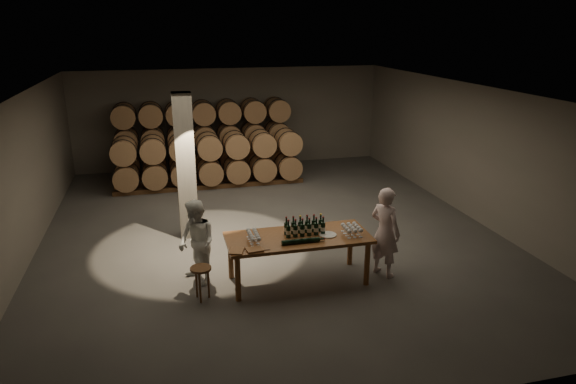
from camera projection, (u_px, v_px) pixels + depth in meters
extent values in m
plane|color=#4F4D4A|center=(270.00, 231.00, 11.84)|extent=(12.00, 12.00, 0.00)
plane|color=#605E59|center=(268.00, 91.00, 10.84)|extent=(12.00, 12.00, 0.00)
plane|color=slate|center=(231.00, 118.00, 16.86)|extent=(10.00, 0.00, 10.00)
plane|color=slate|center=(379.00, 297.00, 5.81)|extent=(10.00, 0.00, 10.00)
plane|color=slate|center=(23.00, 180.00, 10.18)|extent=(0.00, 12.00, 12.00)
plane|color=slate|center=(469.00, 151.00, 12.50)|extent=(0.00, 12.00, 12.00)
cube|color=slate|center=(186.00, 167.00, 11.10)|extent=(0.40, 0.40, 3.20)
cylinder|color=brown|center=(238.00, 279.00, 8.73)|extent=(0.10, 0.10, 0.84)
cylinder|color=brown|center=(367.00, 263.00, 9.28)|extent=(0.10, 0.10, 0.84)
cylinder|color=brown|center=(231.00, 257.00, 9.53)|extent=(0.10, 0.10, 0.84)
cylinder|color=brown|center=(350.00, 245.00, 10.07)|extent=(0.10, 0.10, 0.84)
cube|color=brown|center=(298.00, 238.00, 9.26)|extent=(2.60, 1.10, 0.06)
cube|color=#54381D|center=(207.00, 174.00, 16.11)|extent=(5.48, 0.10, 0.12)
cube|color=#54381D|center=(205.00, 169.00, 16.66)|extent=(5.48, 0.10, 0.12)
cylinder|color=#9A6C45|center=(129.00, 163.00, 15.72)|extent=(0.70, 0.95, 0.70)
cylinder|color=black|center=(128.00, 166.00, 15.48)|extent=(0.73, 0.04, 0.73)
cylinder|color=black|center=(129.00, 161.00, 15.96)|extent=(0.73, 0.04, 0.73)
cylinder|color=#9A6C45|center=(155.00, 162.00, 15.90)|extent=(0.70, 0.95, 0.70)
cylinder|color=black|center=(155.00, 164.00, 15.66)|extent=(0.73, 0.04, 0.73)
cylinder|color=black|center=(155.00, 160.00, 16.14)|extent=(0.73, 0.04, 0.73)
cylinder|color=#9A6C45|center=(180.00, 160.00, 16.08)|extent=(0.70, 0.95, 0.70)
cylinder|color=black|center=(181.00, 162.00, 15.84)|extent=(0.73, 0.04, 0.73)
cylinder|color=black|center=(180.00, 158.00, 16.32)|extent=(0.73, 0.04, 0.73)
cylinder|color=#9A6C45|center=(205.00, 159.00, 16.26)|extent=(0.70, 0.95, 0.70)
cylinder|color=black|center=(206.00, 161.00, 16.02)|extent=(0.73, 0.04, 0.73)
cylinder|color=black|center=(205.00, 157.00, 16.50)|extent=(0.73, 0.04, 0.73)
cylinder|color=#9A6C45|center=(230.00, 157.00, 16.44)|extent=(0.70, 0.95, 0.70)
cylinder|color=black|center=(231.00, 159.00, 16.20)|extent=(0.73, 0.04, 0.73)
cylinder|color=black|center=(229.00, 155.00, 16.68)|extent=(0.73, 0.04, 0.73)
cylinder|color=#9A6C45|center=(254.00, 156.00, 16.62)|extent=(0.70, 0.95, 0.70)
cylinder|color=black|center=(255.00, 158.00, 16.38)|extent=(0.73, 0.04, 0.73)
cylinder|color=black|center=(252.00, 154.00, 16.86)|extent=(0.73, 0.04, 0.73)
cylinder|color=#9A6C45|center=(277.00, 154.00, 16.80)|extent=(0.70, 0.95, 0.70)
cylinder|color=black|center=(279.00, 156.00, 16.56)|extent=(0.73, 0.04, 0.73)
cylinder|color=black|center=(275.00, 153.00, 17.04)|extent=(0.73, 0.04, 0.73)
cylinder|color=#9A6C45|center=(126.00, 140.00, 15.49)|extent=(0.70, 0.95, 0.70)
cylinder|color=black|center=(126.00, 142.00, 15.25)|extent=(0.73, 0.04, 0.73)
cylinder|color=black|center=(127.00, 138.00, 15.72)|extent=(0.73, 0.04, 0.73)
cylinder|color=#9A6C45|center=(153.00, 138.00, 15.67)|extent=(0.70, 0.95, 0.70)
cylinder|color=black|center=(153.00, 140.00, 15.43)|extent=(0.73, 0.04, 0.73)
cylinder|color=black|center=(153.00, 137.00, 15.91)|extent=(0.73, 0.04, 0.73)
cylinder|color=#9A6C45|center=(179.00, 137.00, 15.85)|extent=(0.70, 0.95, 0.70)
cylinder|color=black|center=(179.00, 139.00, 15.61)|extent=(0.73, 0.04, 0.73)
cylinder|color=black|center=(178.00, 135.00, 16.09)|extent=(0.73, 0.04, 0.73)
cylinder|color=#9A6C45|center=(204.00, 136.00, 16.03)|extent=(0.70, 0.95, 0.70)
cylinder|color=black|center=(205.00, 138.00, 15.79)|extent=(0.73, 0.04, 0.73)
cylinder|color=black|center=(203.00, 134.00, 16.27)|extent=(0.73, 0.04, 0.73)
cylinder|color=#9A6C45|center=(229.00, 135.00, 16.21)|extent=(0.70, 0.95, 0.70)
cylinder|color=black|center=(230.00, 136.00, 15.97)|extent=(0.73, 0.04, 0.73)
cylinder|color=black|center=(228.00, 133.00, 16.45)|extent=(0.73, 0.04, 0.73)
cylinder|color=#9A6C45|center=(253.00, 133.00, 16.39)|extent=(0.70, 0.95, 0.70)
cylinder|color=black|center=(255.00, 135.00, 16.15)|extent=(0.73, 0.04, 0.73)
cylinder|color=black|center=(252.00, 132.00, 16.63)|extent=(0.73, 0.04, 0.73)
cylinder|color=#9A6C45|center=(277.00, 132.00, 16.57)|extent=(0.70, 0.95, 0.70)
cylinder|color=black|center=(279.00, 134.00, 16.33)|extent=(0.73, 0.04, 0.73)
cylinder|color=black|center=(275.00, 131.00, 16.81)|extent=(0.73, 0.04, 0.73)
cylinder|color=#9A6C45|center=(124.00, 115.00, 15.25)|extent=(0.70, 0.95, 0.70)
cylinder|color=black|center=(123.00, 117.00, 15.01)|extent=(0.73, 0.04, 0.73)
cylinder|color=black|center=(124.00, 114.00, 15.49)|extent=(0.73, 0.04, 0.73)
cylinder|color=#9A6C45|center=(151.00, 114.00, 15.43)|extent=(0.70, 0.95, 0.70)
cylinder|color=black|center=(151.00, 116.00, 15.20)|extent=(0.73, 0.04, 0.73)
cylinder|color=black|center=(151.00, 113.00, 15.67)|extent=(0.73, 0.04, 0.73)
cylinder|color=#9A6C45|center=(177.00, 113.00, 15.62)|extent=(0.70, 0.95, 0.70)
cylinder|color=black|center=(178.00, 115.00, 15.38)|extent=(0.73, 0.04, 0.73)
cylinder|color=black|center=(177.00, 112.00, 15.85)|extent=(0.73, 0.04, 0.73)
cylinder|color=#9A6C45|center=(203.00, 112.00, 15.80)|extent=(0.70, 0.95, 0.70)
cylinder|color=black|center=(204.00, 114.00, 15.56)|extent=(0.73, 0.04, 0.73)
cylinder|color=black|center=(202.00, 111.00, 16.04)|extent=(0.73, 0.04, 0.73)
cylinder|color=#9A6C45|center=(228.00, 111.00, 15.98)|extent=(0.70, 0.95, 0.70)
cylinder|color=black|center=(229.00, 113.00, 15.74)|extent=(0.73, 0.04, 0.73)
cylinder|color=black|center=(227.00, 110.00, 16.22)|extent=(0.73, 0.04, 0.73)
cylinder|color=#9A6C45|center=(253.00, 110.00, 16.16)|extent=(0.70, 0.95, 0.70)
cylinder|color=black|center=(254.00, 112.00, 15.92)|extent=(0.73, 0.04, 0.73)
cylinder|color=black|center=(251.00, 109.00, 16.40)|extent=(0.73, 0.04, 0.73)
cylinder|color=#9A6C45|center=(277.00, 109.00, 16.34)|extent=(0.70, 0.95, 0.70)
cylinder|color=black|center=(279.00, 111.00, 16.10)|extent=(0.73, 0.04, 0.73)
cylinder|color=black|center=(275.00, 108.00, 16.58)|extent=(0.73, 0.04, 0.73)
cube|color=#54381D|center=(212.00, 187.00, 14.82)|extent=(5.48, 0.10, 0.12)
cube|color=#54381D|center=(210.00, 181.00, 15.37)|extent=(5.48, 0.10, 0.12)
cylinder|color=#9A6C45|center=(126.00, 176.00, 14.43)|extent=(0.70, 0.95, 0.70)
cylinder|color=black|center=(126.00, 179.00, 14.19)|extent=(0.73, 0.04, 0.73)
cylinder|color=black|center=(127.00, 174.00, 14.67)|extent=(0.73, 0.04, 0.73)
cylinder|color=#9A6C45|center=(155.00, 174.00, 14.61)|extent=(0.70, 0.95, 0.70)
cylinder|color=black|center=(155.00, 177.00, 14.37)|extent=(0.73, 0.04, 0.73)
cylinder|color=black|center=(155.00, 172.00, 14.85)|extent=(0.73, 0.04, 0.73)
cylinder|color=#9A6C45|center=(183.00, 172.00, 14.79)|extent=(0.70, 0.95, 0.70)
cylinder|color=black|center=(183.00, 175.00, 14.55)|extent=(0.73, 0.04, 0.73)
cylinder|color=black|center=(182.00, 170.00, 15.03)|extent=(0.73, 0.04, 0.73)
cylinder|color=#9A6C45|center=(210.00, 170.00, 14.97)|extent=(0.70, 0.95, 0.70)
cylinder|color=black|center=(211.00, 173.00, 14.73)|extent=(0.73, 0.04, 0.73)
cylinder|color=black|center=(209.00, 168.00, 15.21)|extent=(0.73, 0.04, 0.73)
cylinder|color=#9A6C45|center=(236.00, 169.00, 15.15)|extent=(0.70, 0.95, 0.70)
cylinder|color=black|center=(238.00, 171.00, 14.91)|extent=(0.73, 0.04, 0.73)
cylinder|color=black|center=(235.00, 166.00, 15.39)|extent=(0.73, 0.04, 0.73)
cylinder|color=#9A6C45|center=(262.00, 167.00, 15.33)|extent=(0.70, 0.95, 0.70)
cylinder|color=black|center=(264.00, 169.00, 15.09)|extent=(0.73, 0.04, 0.73)
cylinder|color=black|center=(261.00, 165.00, 15.57)|extent=(0.73, 0.04, 0.73)
cylinder|color=#9A6C45|center=(288.00, 165.00, 15.51)|extent=(0.70, 0.95, 0.70)
cylinder|color=black|center=(290.00, 168.00, 15.27)|extent=(0.73, 0.04, 0.73)
cylinder|color=black|center=(285.00, 163.00, 15.75)|extent=(0.73, 0.04, 0.73)
cylinder|color=#9A6C45|center=(124.00, 150.00, 14.20)|extent=(0.70, 0.95, 0.70)
cylinder|color=black|center=(123.00, 153.00, 13.96)|extent=(0.73, 0.04, 0.73)
cylinder|color=black|center=(124.00, 148.00, 14.44)|extent=(0.73, 0.04, 0.73)
cylinder|color=#9A6C45|center=(153.00, 149.00, 14.38)|extent=(0.70, 0.95, 0.70)
cylinder|color=black|center=(153.00, 151.00, 14.14)|extent=(0.73, 0.04, 0.73)
cylinder|color=black|center=(153.00, 147.00, 14.62)|extent=(0.73, 0.04, 0.73)
cylinder|color=#9A6C45|center=(181.00, 147.00, 14.56)|extent=(0.70, 0.95, 0.70)
cylinder|color=black|center=(182.00, 149.00, 14.32)|extent=(0.73, 0.04, 0.73)
cylinder|color=black|center=(181.00, 145.00, 14.80)|extent=(0.73, 0.04, 0.73)
cylinder|color=#9A6C45|center=(209.00, 146.00, 14.74)|extent=(0.70, 0.95, 0.70)
cylinder|color=black|center=(210.00, 148.00, 14.50)|extent=(0.73, 0.04, 0.73)
cylinder|color=black|center=(208.00, 144.00, 14.98)|extent=(0.73, 0.04, 0.73)
cylinder|color=#9A6C45|center=(236.00, 144.00, 14.92)|extent=(0.70, 0.95, 0.70)
cylinder|color=black|center=(237.00, 146.00, 14.68)|extent=(0.73, 0.04, 0.73)
cylinder|color=black|center=(234.00, 142.00, 15.16)|extent=(0.73, 0.04, 0.73)
cylinder|color=#9A6C45|center=(262.00, 143.00, 15.10)|extent=(0.70, 0.95, 0.70)
cylinder|color=black|center=(264.00, 145.00, 14.86)|extent=(0.73, 0.04, 0.73)
cylinder|color=black|center=(260.00, 141.00, 15.34)|extent=(0.73, 0.04, 0.73)
cylinder|color=#9A6C45|center=(288.00, 141.00, 15.28)|extent=(0.70, 0.95, 0.70)
cylinder|color=black|center=(290.00, 143.00, 15.04)|extent=(0.73, 0.04, 0.73)
cylinder|color=black|center=(285.00, 140.00, 15.52)|extent=(0.73, 0.04, 0.73)
cylinder|color=black|center=(288.00, 232.00, 9.16)|extent=(0.08, 0.08, 0.23)
cylinder|color=silver|center=(288.00, 232.00, 9.16)|extent=(0.09, 0.09, 0.07)
cylinder|color=black|center=(288.00, 223.00, 9.11)|extent=(0.03, 0.03, 0.09)
cylinder|color=gold|center=(288.00, 220.00, 9.09)|extent=(0.04, 0.04, 0.03)
cylinder|color=black|center=(286.00, 228.00, 9.30)|extent=(0.08, 0.08, 0.23)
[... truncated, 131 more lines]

